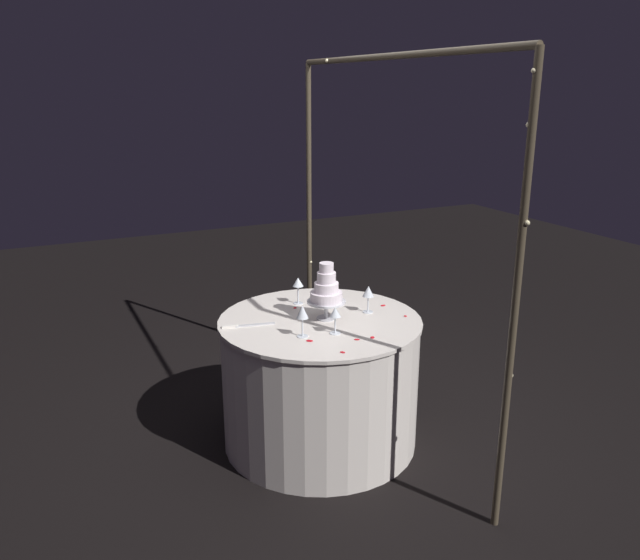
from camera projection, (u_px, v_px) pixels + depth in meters
name	position (u px, v px, depth m)	size (l,w,h in m)	color
ground_plane	(320.00, 439.00, 3.83)	(12.00, 12.00, 0.00)	black
decorative_arch	(388.00, 195.00, 3.59)	(2.19, 0.06, 2.22)	#473D2D
main_table	(320.00, 381.00, 3.72)	(1.16, 1.16, 0.77)	silver
tiered_cake	(326.00, 290.00, 3.57)	(0.22, 0.22, 0.33)	silver
wine_glass_0	(298.00, 283.00, 3.83)	(0.07, 0.07, 0.17)	silver
wine_glass_1	(335.00, 314.00, 3.37)	(0.06, 0.06, 0.15)	silver
wine_glass_2	(368.00, 293.00, 3.69)	(0.07, 0.07, 0.16)	silver
wine_glass_3	(302.00, 313.00, 3.32)	(0.06, 0.06, 0.18)	silver
cake_knife	(245.00, 325.00, 3.50)	(0.08, 0.29, 0.01)	silver
rose_petal_0	(242.00, 326.00, 3.50)	(0.03, 0.02, 0.00)	red
rose_petal_1	(343.00, 352.00, 3.16)	(0.03, 0.02, 0.00)	red
rose_petal_2	(405.00, 316.00, 3.65)	(0.02, 0.02, 0.00)	red
rose_petal_3	(322.00, 306.00, 3.83)	(0.03, 0.02, 0.00)	red
rose_petal_4	(309.00, 341.00, 3.30)	(0.04, 0.03, 0.00)	red
rose_petal_5	(372.00, 337.00, 3.34)	(0.03, 0.02, 0.00)	red
rose_petal_6	(322.00, 307.00, 3.80)	(0.03, 0.02, 0.00)	red
rose_petal_7	(357.00, 339.00, 3.32)	(0.03, 0.02, 0.00)	red
rose_petal_8	(295.00, 308.00, 3.79)	(0.02, 0.02, 0.00)	red
rose_petal_9	(383.00, 305.00, 3.83)	(0.03, 0.02, 0.00)	red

